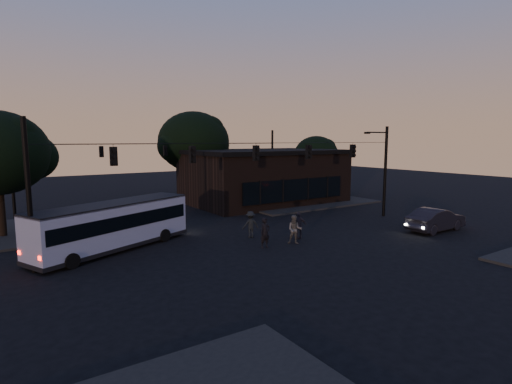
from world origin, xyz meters
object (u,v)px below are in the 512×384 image
pedestrian_b (295,230)px  pedestrian_c (299,226)px  bus (114,224)px  pedestrian_d (251,224)px  building (264,176)px  car (436,220)px  pedestrian_a (265,233)px

pedestrian_b → pedestrian_c: size_ratio=1.00×
bus → pedestrian_c: 11.37m
pedestrian_d → bus: bearing=0.1°
building → car: building is taller
building → pedestrian_a: building is taller
car → pedestrian_c: 10.23m
building → car: (2.51, -17.65, -1.89)m
pedestrian_a → car: bearing=-15.5°
building → bus: bearing=-150.4°
car → pedestrian_d: 13.21m
bus → pedestrian_a: 8.87m
car → pedestrian_a: 12.97m
car → pedestrian_a: size_ratio=2.69×
bus → pedestrian_b: (9.64, -4.82, -0.66)m
pedestrian_b → pedestrian_c: 1.21m
car → pedestrian_b: pedestrian_b is taller
bus → car: bearing=-44.7°
bus → pedestrian_b: bearing=-50.6°
pedestrian_c → pedestrian_d: bearing=-28.6°
building → pedestrian_c: bearing=-116.7°
car → pedestrian_b: bearing=74.6°
pedestrian_b → pedestrian_c: pedestrian_b is taller
pedestrian_b → pedestrian_c: bearing=78.6°
bus → car: bus is taller
car → pedestrian_c: size_ratio=2.74×
bus → pedestrian_c: (10.60, -4.08, -0.66)m
bus → car: (20.19, -7.62, -0.75)m
car → pedestrian_a: pedestrian_a is taller
building → car: 17.93m
bus → pedestrian_d: (8.27, -1.92, -0.69)m
building → car: bearing=-81.9°
building → pedestrian_c: 15.89m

